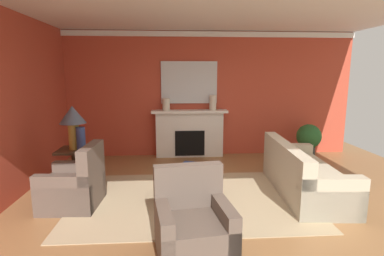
% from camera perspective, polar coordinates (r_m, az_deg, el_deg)
% --- Properties ---
extents(ground_plane, '(8.52, 8.52, 0.00)m').
position_cam_1_polar(ground_plane, '(4.94, 5.97, -13.51)').
color(ground_plane, olive).
extents(wall_fireplace, '(7.15, 0.12, 2.97)m').
position_cam_1_polar(wall_fireplace, '(7.40, 2.42, 6.34)').
color(wall_fireplace, '#B7422D').
rests_on(wall_fireplace, ground_plane).
extents(wall_window, '(0.12, 6.25, 2.97)m').
position_cam_1_polar(wall_window, '(5.41, -31.81, 3.39)').
color(wall_window, '#B7422D').
rests_on(wall_window, ground_plane).
extents(ceiling_panel, '(7.15, 6.25, 0.06)m').
position_cam_1_polar(ceiling_panel, '(4.92, 6.03, 22.04)').
color(ceiling_panel, white).
extents(crown_moulding, '(7.15, 0.08, 0.12)m').
position_cam_1_polar(crown_moulding, '(7.36, 2.57, 17.27)').
color(crown_moulding, white).
extents(area_rug, '(3.67, 2.44, 0.01)m').
position_cam_1_polar(area_rug, '(4.97, -0.21, -13.23)').
color(area_rug, tan).
rests_on(area_rug, ground_plane).
extents(fireplace, '(1.80, 0.35, 1.13)m').
position_cam_1_polar(fireplace, '(7.29, -0.47, -1.23)').
color(fireplace, white).
rests_on(fireplace, ground_plane).
extents(mantel_mirror, '(1.33, 0.04, 0.99)m').
position_cam_1_polar(mantel_mirror, '(7.26, -0.54, 8.58)').
color(mantel_mirror, silver).
extents(sofa, '(1.03, 2.15, 0.85)m').
position_cam_1_polar(sofa, '(5.43, 20.11, -8.52)').
color(sofa, '#BCB299').
rests_on(sofa, ground_plane).
extents(armchair_near_window, '(0.85, 0.85, 0.95)m').
position_cam_1_polar(armchair_near_window, '(4.96, -21.27, -10.26)').
color(armchair_near_window, brown).
rests_on(armchair_near_window, ground_plane).
extents(armchair_facing_fireplace, '(0.90, 0.90, 0.95)m').
position_cam_1_polar(armchair_facing_fireplace, '(3.52, 0.22, -18.28)').
color(armchair_facing_fireplace, brown).
rests_on(armchair_facing_fireplace, ground_plane).
extents(coffee_table, '(1.00, 1.00, 0.45)m').
position_cam_1_polar(coffee_table, '(4.85, -0.21, -9.65)').
color(coffee_table, '#3D2D1E').
rests_on(coffee_table, ground_plane).
extents(side_table, '(0.56, 0.56, 0.70)m').
position_cam_1_polar(side_table, '(5.69, -21.02, -6.65)').
color(side_table, '#3D2D1E').
rests_on(side_table, ground_plane).
extents(table_lamp, '(0.44, 0.44, 0.75)m').
position_cam_1_polar(table_lamp, '(5.51, -21.56, 1.59)').
color(table_lamp, '#B28E38').
rests_on(table_lamp, side_table).
extents(vase_mantel_right, '(0.16, 0.16, 0.35)m').
position_cam_1_polar(vase_mantel_right, '(7.18, 3.95, 4.79)').
color(vase_mantel_right, beige).
rests_on(vase_mantel_right, fireplace).
extents(vase_mantel_left, '(0.17, 0.17, 0.28)m').
position_cam_1_polar(vase_mantel_left, '(7.12, -4.90, 4.44)').
color(vase_mantel_left, beige).
rests_on(vase_mantel_left, fireplace).
extents(vase_on_side_table, '(0.15, 0.15, 0.40)m').
position_cam_1_polar(vase_on_side_table, '(5.41, -20.21, -1.96)').
color(vase_on_side_table, navy).
rests_on(vase_on_side_table, side_table).
extents(book_red_cover, '(0.25, 0.18, 0.06)m').
position_cam_1_polar(book_red_cover, '(4.77, -1.28, -8.15)').
color(book_red_cover, navy).
rests_on(book_red_cover, coffee_table).
extents(book_art_folio, '(0.28, 0.26, 0.05)m').
position_cam_1_polar(book_art_folio, '(4.93, -0.43, -6.86)').
color(book_art_folio, navy).
rests_on(book_art_folio, coffee_table).
extents(potted_plant, '(0.56, 0.56, 0.83)m').
position_cam_1_polar(potted_plant, '(7.52, 21.13, -1.91)').
color(potted_plant, '#333333').
rests_on(potted_plant, ground_plane).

